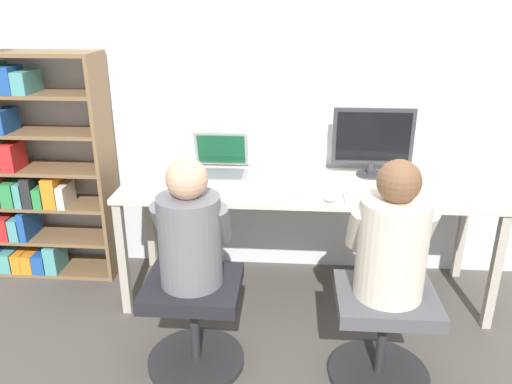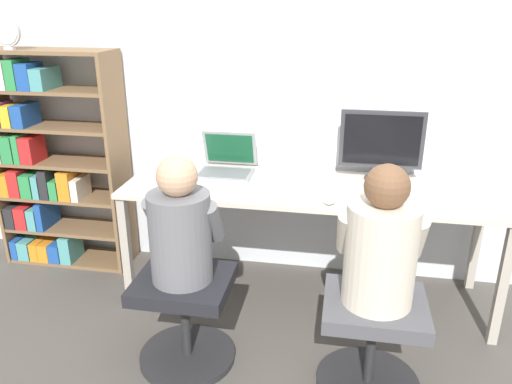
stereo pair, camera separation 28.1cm
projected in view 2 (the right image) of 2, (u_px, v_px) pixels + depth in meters
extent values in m
plane|color=#4C4742|center=(300.00, 325.00, 2.94)|extent=(14.00, 14.00, 0.00)
cube|color=silver|center=(318.00, 83.00, 3.15)|extent=(10.00, 0.05, 2.60)
cube|color=beige|center=(309.00, 189.00, 2.98)|extent=(2.22, 0.67, 0.03)
cube|color=#ADA497|center=(127.00, 253.00, 3.02)|extent=(0.05, 0.05, 0.72)
cube|color=#ADA497|center=(502.00, 286.00, 2.67)|extent=(0.05, 0.05, 0.72)
cube|color=#ADA497|center=(161.00, 214.00, 3.56)|extent=(0.05, 0.05, 0.72)
cube|color=#ADA497|center=(477.00, 238.00, 3.21)|extent=(0.05, 0.05, 0.72)
cylinder|color=#333338|center=(378.00, 179.00, 3.09)|extent=(0.17, 0.17, 0.01)
cylinder|color=#333338|center=(379.00, 172.00, 3.07)|extent=(0.04, 0.04, 0.07)
cube|color=#333338|center=(382.00, 140.00, 3.00)|extent=(0.50, 0.02, 0.35)
cube|color=black|center=(382.00, 140.00, 2.99)|extent=(0.45, 0.01, 0.30)
cube|color=gray|center=(224.00, 174.00, 3.16)|extent=(0.35, 0.25, 0.02)
cube|color=slate|center=(224.00, 173.00, 3.15)|extent=(0.31, 0.19, 0.00)
cube|color=gray|center=(230.00, 148.00, 3.26)|extent=(0.35, 0.09, 0.24)
cube|color=#144C2D|center=(230.00, 148.00, 3.25)|extent=(0.31, 0.07, 0.20)
cube|color=#B2B2B7|center=(383.00, 204.00, 2.69)|extent=(0.42, 0.16, 0.02)
cube|color=#97979C|center=(383.00, 202.00, 2.69)|extent=(0.38, 0.13, 0.00)
ellipsoid|color=silver|center=(329.00, 200.00, 2.73)|extent=(0.07, 0.10, 0.03)
cylinder|color=#262628|center=(367.00, 382.00, 2.48)|extent=(0.51, 0.51, 0.04)
cylinder|color=#262628|center=(371.00, 347.00, 2.40)|extent=(0.05, 0.05, 0.39)
cube|color=#4C4C51|center=(375.00, 307.00, 2.32)|extent=(0.47, 0.42, 0.07)
cylinder|color=#262628|center=(188.00, 355.00, 2.67)|extent=(0.51, 0.51, 0.04)
cylinder|color=#262628|center=(186.00, 322.00, 2.59)|extent=(0.05, 0.05, 0.39)
cube|color=black|center=(183.00, 284.00, 2.51)|extent=(0.47, 0.42, 0.07)
cylinder|color=beige|center=(380.00, 255.00, 2.22)|extent=(0.32, 0.32, 0.48)
sphere|color=brown|center=(387.00, 187.00, 2.10)|extent=(0.20, 0.20, 0.20)
cylinder|color=beige|center=(347.00, 232.00, 2.28)|extent=(0.09, 0.21, 0.27)
cylinder|color=beige|center=(416.00, 237.00, 2.23)|extent=(0.09, 0.21, 0.27)
cylinder|color=slate|center=(181.00, 237.00, 2.41)|extent=(0.30, 0.30, 0.45)
sphere|color=tan|center=(177.00, 176.00, 2.30)|extent=(0.20, 0.20, 0.20)
cylinder|color=slate|center=(156.00, 217.00, 2.47)|extent=(0.08, 0.20, 0.26)
cylinder|color=slate|center=(212.00, 222.00, 2.43)|extent=(0.08, 0.20, 0.26)
cube|color=brown|center=(4.00, 158.00, 3.51)|extent=(0.02, 0.32, 1.50)
cube|color=brown|center=(120.00, 165.00, 3.37)|extent=(0.02, 0.32, 1.50)
cube|color=brown|center=(75.00, 256.00, 3.70)|extent=(0.84, 0.30, 0.02)
cube|color=brown|center=(70.00, 226.00, 3.61)|extent=(0.84, 0.30, 0.02)
cube|color=brown|center=(66.00, 195.00, 3.53)|extent=(0.84, 0.30, 0.02)
cube|color=brown|center=(61.00, 162.00, 3.44)|extent=(0.84, 0.30, 0.02)
cube|color=brown|center=(56.00, 127.00, 3.35)|extent=(0.84, 0.30, 0.02)
cube|color=brown|center=(50.00, 90.00, 3.26)|extent=(0.84, 0.30, 0.02)
cube|color=brown|center=(44.00, 51.00, 3.17)|extent=(0.84, 0.30, 0.02)
cube|color=#1E4C9E|center=(23.00, 244.00, 3.70)|extent=(0.05, 0.23, 0.14)
cube|color=teal|center=(30.00, 247.00, 3.67)|extent=(0.09, 0.18, 0.14)
cube|color=orange|center=(42.00, 247.00, 3.68)|extent=(0.06, 0.23, 0.13)
cube|color=orange|center=(50.00, 248.00, 3.66)|extent=(0.08, 0.22, 0.13)
cube|color=#1E4C9E|center=(61.00, 249.00, 3.65)|extent=(0.08, 0.23, 0.13)
cube|color=teal|center=(71.00, 247.00, 3.61)|extent=(0.08, 0.20, 0.20)
cube|color=#262628|center=(16.00, 215.00, 3.58)|extent=(0.07, 0.17, 0.15)
cube|color=red|center=(29.00, 214.00, 3.59)|extent=(0.09, 0.22, 0.16)
cube|color=teal|center=(39.00, 216.00, 3.57)|extent=(0.06, 0.21, 0.15)
cube|color=#1E4C9E|center=(48.00, 213.00, 3.57)|extent=(0.05, 0.23, 0.20)
cube|color=orange|center=(13.00, 181.00, 3.53)|extent=(0.08, 0.24, 0.16)
cube|color=red|center=(20.00, 181.00, 3.48)|extent=(0.08, 0.18, 0.19)
cube|color=#2D8C47|center=(32.00, 184.00, 3.47)|extent=(0.08, 0.18, 0.16)
cube|color=teal|center=(42.00, 185.00, 3.46)|extent=(0.05, 0.18, 0.16)
cube|color=#262628|center=(50.00, 182.00, 3.44)|extent=(0.06, 0.18, 0.20)
cube|color=#2D8C47|center=(63.00, 185.00, 3.48)|extent=(0.06, 0.27, 0.13)
cube|color=orange|center=(73.00, 182.00, 3.45)|extent=(0.09, 0.26, 0.20)
cube|color=silver|center=(81.00, 188.00, 3.42)|extent=(0.05, 0.20, 0.15)
cube|color=silver|center=(3.00, 147.00, 3.41)|extent=(0.06, 0.19, 0.18)
cube|color=#2D8C47|center=(16.00, 147.00, 3.42)|extent=(0.08, 0.24, 0.18)
cube|color=#2D8C47|center=(23.00, 148.00, 3.38)|extent=(0.04, 0.18, 0.19)
cube|color=red|center=(33.00, 149.00, 3.37)|extent=(0.09, 0.18, 0.18)
cube|color=#8C338C|center=(4.00, 114.00, 3.31)|extent=(0.04, 0.18, 0.16)
cube|color=gold|center=(14.00, 115.00, 3.31)|extent=(0.07, 0.20, 0.14)
cube|color=#1E4C9E|center=(26.00, 115.00, 3.31)|extent=(0.08, 0.21, 0.15)
cube|color=#262628|center=(1.00, 76.00, 3.25)|extent=(0.07, 0.23, 0.15)
cube|color=silver|center=(11.00, 73.00, 3.24)|extent=(0.06, 0.26, 0.18)
cube|color=#2D8C47|center=(18.00, 74.00, 3.20)|extent=(0.07, 0.19, 0.19)
cube|color=#1E4C9E|center=(30.00, 76.00, 3.18)|extent=(0.09, 0.18, 0.17)
cube|color=teal|center=(46.00, 78.00, 3.20)|extent=(0.09, 0.24, 0.14)
cube|color=#B2B2B7|center=(9.00, 48.00, 3.10)|extent=(0.06, 0.03, 0.02)
cylinder|color=#B2B2B7|center=(7.00, 31.00, 3.07)|extent=(0.18, 0.02, 0.18)
cylinder|color=silver|center=(5.00, 31.00, 3.06)|extent=(0.15, 0.00, 0.15)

